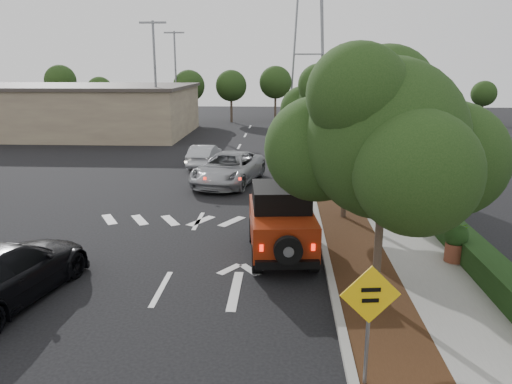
# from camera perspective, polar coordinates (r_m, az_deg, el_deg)

# --- Properties ---
(ground) EXTENTS (120.00, 120.00, 0.00)m
(ground) POSITION_cam_1_polar(r_m,az_deg,el_deg) (13.91, -10.77, -10.81)
(ground) COLOR black
(ground) RESTS_ON ground
(curb) EXTENTS (0.20, 70.00, 0.15)m
(curb) POSITION_cam_1_polar(r_m,az_deg,el_deg) (24.92, 6.21, 0.87)
(curb) COLOR #9E9B93
(curb) RESTS_ON ground
(planting_strip) EXTENTS (1.80, 70.00, 0.12)m
(planting_strip) POSITION_cam_1_polar(r_m,az_deg,el_deg) (25.00, 8.50, 0.80)
(planting_strip) COLOR black
(planting_strip) RESTS_ON ground
(sidewalk) EXTENTS (2.00, 70.00, 0.12)m
(sidewalk) POSITION_cam_1_polar(r_m,az_deg,el_deg) (25.25, 12.80, 0.73)
(sidewalk) COLOR gray
(sidewalk) RESTS_ON ground
(hedge) EXTENTS (0.80, 70.00, 0.80)m
(hedge) POSITION_cam_1_polar(r_m,az_deg,el_deg) (25.45, 15.95, 1.43)
(hedge) COLOR black
(hedge) RESTS_ON ground
(commercial_building) EXTENTS (22.00, 12.00, 4.00)m
(commercial_building) POSITION_cam_1_polar(r_m,az_deg,el_deg) (46.53, -21.54, 8.63)
(commercial_building) COLOR #7C6956
(commercial_building) RESTS_ON ground
(transmission_tower) EXTENTS (7.00, 4.00, 28.00)m
(transmission_tower) POSITION_cam_1_polar(r_m,az_deg,el_deg) (60.55, 5.82, 8.75)
(transmission_tower) COLOR slate
(transmission_tower) RESTS_ON ground
(street_tree_near) EXTENTS (3.80, 3.80, 5.92)m
(street_tree_near) POSITION_cam_1_polar(r_m,az_deg,el_deg) (13.30, 13.39, -12.19)
(street_tree_near) COLOR black
(street_tree_near) RESTS_ON ground
(street_tree_mid) EXTENTS (3.20, 3.20, 5.32)m
(street_tree_mid) POSITION_cam_1_polar(r_m,az_deg,el_deg) (19.74, 9.91, -3.12)
(street_tree_mid) COLOR black
(street_tree_mid) RESTS_ON ground
(street_tree_far) EXTENTS (3.40, 3.40, 5.62)m
(street_tree_far) POSITION_cam_1_polar(r_m,az_deg,el_deg) (25.98, 8.30, 1.19)
(street_tree_far) COLOR black
(street_tree_far) RESTS_ON ground
(light_pole_a) EXTENTS (2.00, 0.22, 9.00)m
(light_pole_a) POSITION_cam_1_polar(r_m,az_deg,el_deg) (39.85, -11.08, 5.66)
(light_pole_a) COLOR slate
(light_pole_a) RESTS_ON ground
(light_pole_b) EXTENTS (2.00, 0.22, 9.00)m
(light_pole_b) POSITION_cam_1_polar(r_m,az_deg,el_deg) (51.67, -8.95, 7.69)
(light_pole_b) COLOR slate
(light_pole_b) RESTS_ON ground
(red_jeep) EXTENTS (2.23, 4.38, 2.18)m
(red_jeep) POSITION_cam_1_polar(r_m,az_deg,el_deg) (15.75, 2.83, -3.21)
(red_jeep) COLOR black
(red_jeep) RESTS_ON ground
(silver_suv_ahead) EXTENTS (3.75, 6.04, 1.56)m
(silver_suv_ahead) POSITION_cam_1_polar(r_m,az_deg,el_deg) (25.14, -3.16, 2.70)
(silver_suv_ahead) COLOR #96989D
(silver_suv_ahead) RESTS_ON ground
(black_suv_oncoming) EXTENTS (3.10, 5.73, 1.58)m
(black_suv_oncoming) POSITION_cam_1_polar(r_m,az_deg,el_deg) (14.19, -27.12, -8.24)
(black_suv_oncoming) COLOR black
(black_suv_oncoming) RESTS_ON ground
(silver_sedan_oncoming) EXTENTS (1.62, 3.95, 1.27)m
(silver_sedan_oncoming) POSITION_cam_1_polar(r_m,az_deg,el_deg) (29.75, -5.90, 4.19)
(silver_sedan_oncoming) COLOR #A9AAB0
(silver_sedan_oncoming) RESTS_ON ground
(parked_suv) EXTENTS (4.84, 2.26, 1.60)m
(parked_suv) POSITION_cam_1_polar(r_m,az_deg,el_deg) (39.51, -14.70, 6.56)
(parked_suv) COLOR #B2B4BA
(parked_suv) RESTS_ON ground
(speed_hump_sign) EXTENTS (1.10, 0.15, 2.35)m
(speed_hump_sign) POSITION_cam_1_polar(r_m,az_deg,el_deg) (9.35, 12.82, -12.96)
(speed_hump_sign) COLOR slate
(speed_hump_sign) RESTS_ON ground
(terracotta_planter) EXTENTS (0.71, 0.71, 1.24)m
(terracotta_planter) POSITION_cam_1_polar(r_m,az_deg,el_deg) (16.03, 21.88, -4.96)
(terracotta_planter) COLOR brown
(terracotta_planter) RESTS_ON ground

